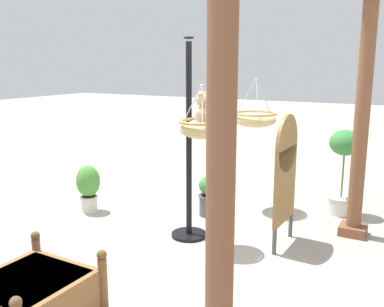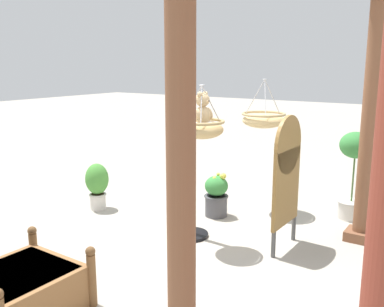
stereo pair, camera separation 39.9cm
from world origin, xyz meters
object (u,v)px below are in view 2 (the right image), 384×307
wooden_planter_box (20,290)px  potted_plant_small_succulent (216,195)px  display_sign_board (287,172)px  hanging_basket_with_teddy (202,128)px  greenhouse_pillar_far_back (181,191)px  potted_plant_conical_shrub (97,184)px  potted_plant_flowering_red (354,168)px  display_pole_central (191,178)px  teddy_bear (203,112)px  hanging_basket_left_high (264,119)px  greenhouse_pillar_right (369,123)px

wooden_planter_box → potted_plant_small_succulent: potted_plant_small_succulent is taller
display_sign_board → wooden_planter_box: bearing=-28.5°
hanging_basket_with_teddy → greenhouse_pillar_far_back: size_ratio=0.20×
hanging_basket_with_teddy → wooden_planter_box: 2.45m
potted_plant_small_succulent → potted_plant_conical_shrub: potted_plant_conical_shrub is taller
potted_plant_small_succulent → wooden_planter_box: bearing=-3.0°
hanging_basket_with_teddy → display_sign_board: 1.08m
wooden_planter_box → potted_plant_flowering_red: (-3.99, 1.77, 0.51)m
display_pole_central → teddy_bear: display_pole_central is taller
potted_plant_small_succulent → potted_plant_conical_shrub: size_ratio=0.92×
teddy_bear → potted_plant_conical_shrub: teddy_bear is taller
display_pole_central → teddy_bear: size_ratio=5.94×
hanging_basket_left_high → greenhouse_pillar_right: bearing=76.6°
teddy_bear → hanging_basket_left_high: bearing=178.8°
wooden_planter_box → potted_plant_conical_shrub: (-2.32, -1.45, 0.17)m
potted_plant_conical_shrub → wooden_planter_box: bearing=32.0°
teddy_bear → potted_plant_small_succulent: size_ratio=0.64×
greenhouse_pillar_right → potted_plant_flowering_red: greenhouse_pillar_right is taller
hanging_basket_left_high → hanging_basket_with_teddy: bearing=-2.0°
hanging_basket_with_teddy → display_sign_board: bearing=118.0°
hanging_basket_with_teddy → teddy_bear: 0.18m
potted_plant_conical_shrub → hanging_basket_with_teddy: bearing=82.8°
wooden_planter_box → hanging_basket_left_high: bearing=171.0°
greenhouse_pillar_far_back → greenhouse_pillar_right: bearing=175.9°
wooden_planter_box → potted_plant_conical_shrub: size_ratio=1.41×
potted_plant_small_succulent → hanging_basket_with_teddy: bearing=20.5°
hanging_basket_left_high → greenhouse_pillar_right: greenhouse_pillar_right is taller
wooden_planter_box → greenhouse_pillar_far_back: bearing=84.9°
display_pole_central → potted_plant_flowering_red: display_pole_central is taller
display_pole_central → display_sign_board: (-0.30, 1.10, 0.18)m
greenhouse_pillar_right → display_sign_board: (0.74, -0.68, -0.52)m
greenhouse_pillar_far_back → potted_plant_conical_shrub: bearing=-127.3°
hanging_basket_with_teddy → potted_plant_flowering_red: size_ratio=0.50×
greenhouse_pillar_far_back → potted_plant_flowering_red: bearing=-179.5°
hanging_basket_left_high → display_sign_board: bearing=36.1°
potted_plant_conical_shrub → hanging_basket_left_high: bearing=122.7°
greenhouse_pillar_right → wooden_planter_box: 4.06m
display_pole_central → potted_plant_conical_shrub: bearing=-93.3°
display_pole_central → hanging_basket_with_teddy: size_ratio=4.00×
potted_plant_conical_shrub → display_sign_board: bearing=94.2°
potted_plant_flowering_red → display_sign_board: bearing=-15.2°
hanging_basket_left_high → greenhouse_pillar_far_back: 3.98m
greenhouse_pillar_right → potted_plant_conical_shrub: greenhouse_pillar_right is taller
potted_plant_flowering_red → potted_plant_small_succulent: 1.92m
wooden_planter_box → potted_plant_flowering_red: 4.39m
hanging_basket_with_teddy → teddy_bear: bearing=90.0°
greenhouse_pillar_far_back → wooden_planter_box: size_ratio=3.06×
display_pole_central → wooden_planter_box: 2.30m
hanging_basket_with_teddy → wooden_planter_box: size_ratio=0.62×
teddy_bear → greenhouse_pillar_far_back: (2.24, 1.27, -0.14)m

